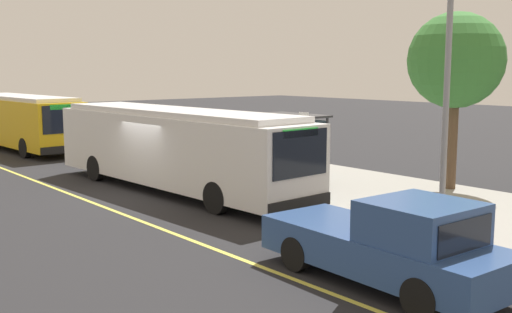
# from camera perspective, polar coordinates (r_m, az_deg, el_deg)

# --- Properties ---
(ground_plane) EXTENTS (120.00, 120.00, 0.00)m
(ground_plane) POSITION_cam_1_polar(r_m,az_deg,el_deg) (21.99, -9.86, -3.42)
(ground_plane) COLOR #232326
(sidewalk_curb) EXTENTS (44.00, 6.40, 0.15)m
(sidewalk_curb) POSITION_cam_1_polar(r_m,az_deg,el_deg) (25.43, 1.95, -1.58)
(sidewalk_curb) COLOR gray
(sidewalk_curb) RESTS_ON ground_plane
(lane_stripe_center) EXTENTS (36.00, 0.14, 0.01)m
(lane_stripe_center) POSITION_cam_1_polar(r_m,az_deg,el_deg) (21.01, -15.08, -4.10)
(lane_stripe_center) COLOR #E0D64C
(lane_stripe_center) RESTS_ON ground_plane
(transit_bus_main) EXTENTS (12.65, 3.10, 2.95)m
(transit_bus_main) POSITION_cam_1_polar(r_m,az_deg,el_deg) (22.16, -7.57, 0.96)
(transit_bus_main) COLOR white
(transit_bus_main) RESTS_ON ground_plane
(transit_bus_second) EXTENTS (10.89, 3.06, 2.95)m
(transit_bus_second) POSITION_cam_1_polar(r_m,az_deg,el_deg) (35.77, -20.97, 3.17)
(transit_bus_second) COLOR gold
(transit_bus_second) RESTS_ON ground_plane
(pickup_truck) EXTENTS (5.47, 2.19, 1.85)m
(pickup_truck) POSITION_cam_1_polar(r_m,az_deg,el_deg) (12.71, 12.46, -7.99)
(pickup_truck) COLOR #2D4C84
(pickup_truck) RESTS_ON ground_plane
(bus_shelter) EXTENTS (2.90, 1.60, 2.48)m
(bus_shelter) POSITION_cam_1_polar(r_m,az_deg,el_deg) (24.07, 3.26, 2.29)
(bus_shelter) COLOR #333338
(bus_shelter) RESTS_ON sidewalk_curb
(waiting_bench) EXTENTS (1.60, 0.48, 0.95)m
(waiting_bench) POSITION_cam_1_polar(r_m,az_deg,el_deg) (24.15, 3.02, -0.76)
(waiting_bench) COLOR brown
(waiting_bench) RESTS_ON sidewalk_curb
(route_sign_post) EXTENTS (0.44, 0.08, 2.80)m
(route_sign_post) POSITION_cam_1_polar(r_m,az_deg,el_deg) (20.61, 4.45, 1.42)
(route_sign_post) COLOR #333338
(route_sign_post) RESTS_ON sidewalk_curb
(pedestrian_commuter) EXTENTS (0.24, 0.40, 1.69)m
(pedestrian_commuter) POSITION_cam_1_polar(r_m,az_deg,el_deg) (20.19, 6.17, -1.14)
(pedestrian_commuter) COLOR #282D47
(pedestrian_commuter) RESTS_ON sidewalk_curb
(street_tree_near_shelter) EXTENTS (3.32, 3.32, 6.17)m
(street_tree_near_shelter) POSITION_cam_1_polar(r_m,az_deg,el_deg) (22.52, 18.06, 8.42)
(street_tree_near_shelter) COLOR brown
(street_tree_near_shelter) RESTS_ON sidewalk_curb
(utility_pole) EXTENTS (0.16, 0.16, 6.40)m
(utility_pole) POSITION_cam_1_polar(r_m,az_deg,el_deg) (16.80, 17.23, 4.36)
(utility_pole) COLOR gray
(utility_pole) RESTS_ON sidewalk_curb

